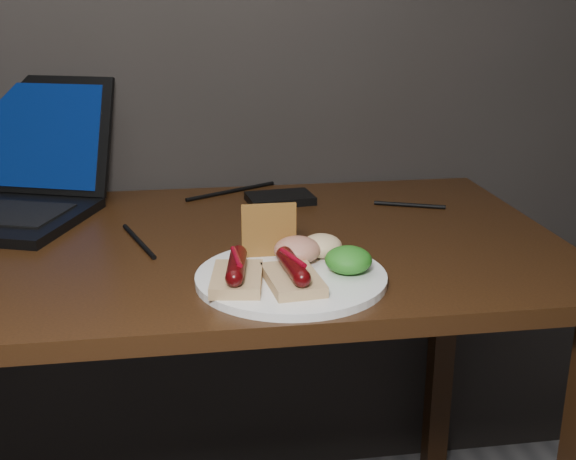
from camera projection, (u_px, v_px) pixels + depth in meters
The scene contains 10 objects.
desk at pixel (156, 291), 1.25m from camera, with size 1.40×0.70×0.75m.
hard_drive at pixel (280, 198), 1.46m from camera, with size 0.13×0.09×0.02m, color black.
desk_cables at pixel (169, 214), 1.37m from camera, with size 1.01×0.44×0.01m.
plate at pixel (291, 278), 1.06m from camera, with size 0.28×0.28×0.01m, color white.
bread_sausage_left at pixel (237, 273), 1.02m from camera, with size 0.09×0.12×0.04m.
bread_sausage_center at pixel (293, 274), 1.01m from camera, with size 0.08×0.12×0.04m.
crispbread at pixel (269, 230), 1.12m from camera, with size 0.09×0.01×0.09m, color #AE712F.
salad_greens at pixel (348, 260), 1.06m from camera, with size 0.07×0.07×0.04m, color #135711.
salsa_mound at pixel (297, 250), 1.10m from camera, with size 0.07×0.07×0.04m, color #AB1116.
coleslaw_mound at pixel (322, 246), 1.12m from camera, with size 0.06×0.06×0.04m, color beige.
Camera 1 is at (0.05, 0.20, 1.16)m, focal length 45.00 mm.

